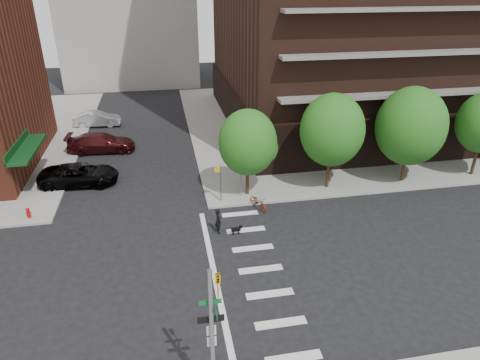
% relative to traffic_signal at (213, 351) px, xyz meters
% --- Properties ---
extents(ground, '(120.00, 120.00, 0.00)m').
position_rel_traffic_signal_xyz_m(ground, '(0.47, 7.49, -2.70)').
color(ground, black).
rests_on(ground, ground).
extents(sidewalk_ne, '(39.00, 33.00, 0.15)m').
position_rel_traffic_signal_xyz_m(sidewalk_ne, '(20.97, 30.99, -2.62)').
color(sidewalk_ne, gray).
rests_on(sidewalk_ne, ground).
extents(crosswalk, '(3.85, 13.00, 0.01)m').
position_rel_traffic_signal_xyz_m(crosswalk, '(2.68, 7.49, -2.69)').
color(crosswalk, silver).
rests_on(crosswalk, ground).
extents(tree_a, '(4.00, 4.00, 5.90)m').
position_rel_traffic_signal_xyz_m(tree_a, '(4.47, 15.99, 1.35)').
color(tree_a, '#301E11').
rests_on(tree_a, sidewalk_ne).
extents(tree_b, '(4.50, 4.50, 6.65)m').
position_rel_traffic_signal_xyz_m(tree_b, '(10.47, 15.99, 1.85)').
color(tree_b, '#301E11').
rests_on(tree_b, sidewalk_ne).
extents(tree_c, '(5.00, 5.00, 6.80)m').
position_rel_traffic_signal_xyz_m(tree_c, '(16.47, 15.99, 1.75)').
color(tree_c, '#301E11').
rests_on(tree_c, sidewalk_ne).
extents(traffic_signal, '(0.90, 0.75, 6.00)m').
position_rel_traffic_signal_xyz_m(traffic_signal, '(0.00, 0.00, 0.00)').
color(traffic_signal, slate).
rests_on(traffic_signal, sidewalk_s).
extents(pedestrian_signal, '(2.18, 0.67, 2.60)m').
position_rel_traffic_signal_xyz_m(pedestrian_signal, '(2.79, 15.42, -0.84)').
color(pedestrian_signal, slate).
rests_on(pedestrian_signal, sidewalk_ne).
extents(fire_hydrant, '(0.24, 0.24, 0.73)m').
position_rel_traffic_signal_xyz_m(fire_hydrant, '(-10.03, 15.29, -2.15)').
color(fire_hydrant, '#A50C0C').
rests_on(fire_hydrant, sidewalk_nw).
extents(parked_car_black, '(2.96, 5.84, 1.58)m').
position_rel_traffic_signal_xyz_m(parked_car_black, '(-7.55, 20.09, -1.91)').
color(parked_car_black, black).
rests_on(parked_car_black, ground).
extents(parked_car_maroon, '(2.74, 5.95, 1.69)m').
position_rel_traffic_signal_xyz_m(parked_car_maroon, '(-6.60, 26.64, -1.86)').
color(parked_car_maroon, '#471316').
rests_on(parked_car_maroon, ground).
extents(parked_car_silver, '(1.83, 4.76, 1.55)m').
position_rel_traffic_signal_xyz_m(parked_car_silver, '(-7.73, 34.06, -1.92)').
color(parked_car_silver, silver).
rests_on(parked_car_silver, ground).
extents(scooter, '(1.28, 1.98, 0.98)m').
position_rel_traffic_signal_xyz_m(scooter, '(4.82, 13.99, -2.21)').
color(scooter, maroon).
rests_on(scooter, ground).
extents(dog_walker, '(0.65, 0.47, 1.66)m').
position_rel_traffic_signal_xyz_m(dog_walker, '(1.76, 11.57, -1.87)').
color(dog_walker, black).
rests_on(dog_walker, ground).
extents(dog, '(0.68, 0.23, 0.57)m').
position_rel_traffic_signal_xyz_m(dog, '(2.81, 11.14, -2.34)').
color(dog, black).
rests_on(dog, ground).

